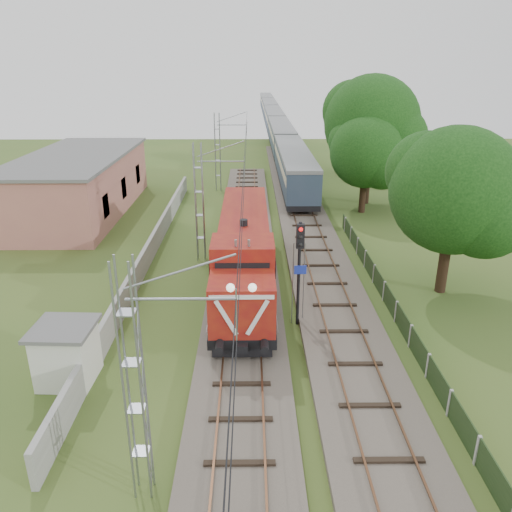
{
  "coord_description": "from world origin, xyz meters",
  "views": [
    {
      "loc": [
        0.4,
        -20.14,
        12.77
      ],
      "look_at": [
        0.71,
        6.98,
        2.2
      ],
      "focal_mm": 35.0,
      "sensor_mm": 36.0,
      "label": 1
    }
  ],
  "objects_px": {
    "signal_post": "(300,256)",
    "coach_rake": "(274,119)",
    "relay_hut": "(67,353)",
    "locomotive": "(244,250)"
  },
  "relations": [
    {
      "from": "locomotive",
      "to": "relay_hut",
      "type": "xyz_separation_m",
      "value": [
        -7.4,
        -9.7,
        -1.01
      ]
    },
    {
      "from": "locomotive",
      "to": "coach_rake",
      "type": "xyz_separation_m",
      "value": [
        5.0,
        71.48,
        0.25
      ]
    },
    {
      "from": "relay_hut",
      "to": "signal_post",
      "type": "bearing_deg",
      "value": 24.61
    },
    {
      "from": "signal_post",
      "to": "relay_hut",
      "type": "bearing_deg",
      "value": -155.39
    },
    {
      "from": "signal_post",
      "to": "relay_hut",
      "type": "distance_m",
      "value": 11.51
    },
    {
      "from": "coach_rake",
      "to": "relay_hut",
      "type": "height_order",
      "value": "coach_rake"
    },
    {
      "from": "signal_post",
      "to": "relay_hut",
      "type": "height_order",
      "value": "signal_post"
    },
    {
      "from": "coach_rake",
      "to": "signal_post",
      "type": "xyz_separation_m",
      "value": [
        -2.19,
        -76.5,
        1.27
      ]
    },
    {
      "from": "coach_rake",
      "to": "relay_hut",
      "type": "xyz_separation_m",
      "value": [
        -12.4,
        -81.18,
        -1.25
      ]
    },
    {
      "from": "signal_post",
      "to": "coach_rake",
      "type": "bearing_deg",
      "value": 88.36
    }
  ]
}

